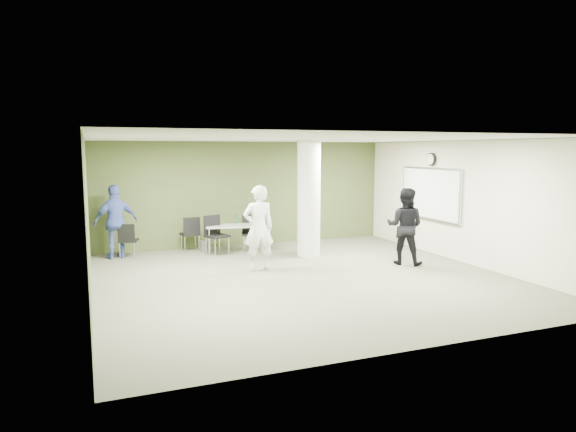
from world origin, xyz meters
name	(u,v)px	position (x,y,z in m)	size (l,w,h in m)	color
floor	(303,278)	(0.00, 0.00, 0.00)	(8.00, 8.00, 0.00)	#4E4E3E
ceiling	(303,139)	(0.00, 0.00, 2.80)	(8.00, 8.00, 0.00)	white
wall_back	(246,194)	(0.00, 4.00, 1.40)	(8.00, 0.02, 2.80)	#434E24
wall_left	(88,219)	(-4.00, 0.00, 1.40)	(0.02, 8.00, 2.80)	#434E24
wall_right_cream	(465,202)	(4.00, 0.00, 1.40)	(0.02, 8.00, 2.80)	beige
column	(309,199)	(1.00, 2.00, 1.40)	(0.56, 0.56, 2.80)	silver
whiteboard	(430,194)	(3.92, 1.20, 1.50)	(0.05, 2.30, 1.30)	silver
wall_clock	(431,159)	(3.92, 1.20, 2.35)	(0.06, 0.32, 0.32)	black
folding_table	(236,227)	(-0.56, 3.05, 0.65)	(1.57, 0.89, 0.95)	#969690
wastebasket	(205,246)	(-1.26, 3.47, 0.14)	(0.24, 0.24, 0.27)	#4C4C4C
chair_back_left	(128,238)	(-3.15, 3.33, 0.48)	(0.52, 0.52, 0.84)	black
chair_back_right	(191,231)	(-1.59, 3.57, 0.52)	(0.48, 0.48, 0.89)	black
chair_table_left	(215,232)	(-1.11, 2.95, 0.57)	(0.62, 0.62, 0.98)	black
chair_table_right	(251,230)	(-0.13, 3.14, 0.54)	(0.56, 0.56, 0.92)	black
woman_white	(259,228)	(-0.61, 1.00, 0.92)	(0.67, 0.44, 1.84)	silver
man_black	(405,226)	(2.66, 0.36, 0.87)	(0.84, 0.66, 1.74)	black
man_blue	(116,222)	(-3.40, 3.40, 0.88)	(1.03, 0.43, 1.76)	#4559AC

